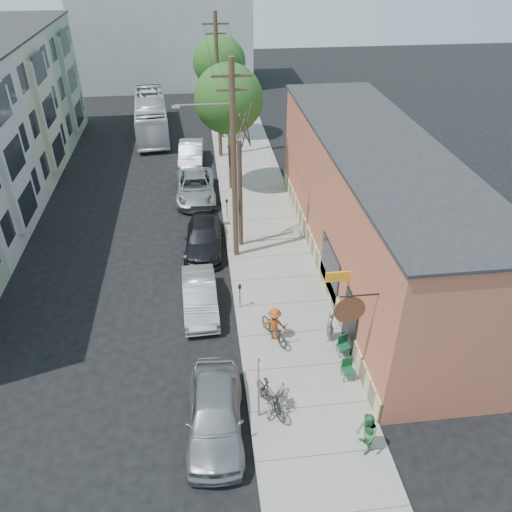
{
  "coord_description": "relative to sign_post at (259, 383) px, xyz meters",
  "views": [
    {
      "loc": [
        0.87,
        -15.76,
        14.72
      ],
      "look_at": [
        3.23,
        4.06,
        1.5
      ],
      "focal_mm": 35.0,
      "sensor_mm": 36.0,
      "label": 1
    }
  ],
  "objects": [
    {
      "name": "sidewalk",
      "position": [
        1.9,
        15.16,
        -1.76
      ],
      "size": [
        4.5,
        58.0,
        0.15
      ],
      "primitive_type": "cube",
      "color": "gray",
      "rests_on": "ground"
    },
    {
      "name": "parking_meter_near",
      "position": [
        -0.1,
        6.14,
        -0.85
      ],
      "size": [
        0.14,
        0.14,
        1.24
      ],
      "color": "slate",
      "rests_on": "sidewalk"
    },
    {
      "name": "patron_grey",
      "position": [
        3.41,
        3.57,
        -0.93
      ],
      "size": [
        0.5,
        0.63,
        1.5
      ],
      "primitive_type": "imported",
      "rotation": [
        0.0,
        0.0,
        -1.85
      ],
      "color": "gray",
      "rests_on": "sidewalk"
    },
    {
      "name": "ground",
      "position": [
        -2.35,
        4.16,
        -1.83
      ],
      "size": [
        120.0,
        120.0,
        0.0
      ],
      "primitive_type": "plane",
      "color": "black"
    },
    {
      "name": "cyclist_bike",
      "position": [
        1.14,
        3.91,
        -1.16
      ],
      "size": [
        1.4,
        2.08,
        1.04
      ],
      "primitive_type": "imported",
      "rotation": [
        0.0,
        0.0,
        0.4
      ],
      "color": "#232326",
      "rests_on": "sidewalk"
    },
    {
      "name": "car_1",
      "position": [
        -1.9,
        6.43,
        -1.12
      ],
      "size": [
        1.65,
        4.36,
        1.42
      ],
      "primitive_type": "imported",
      "rotation": [
        0.0,
        0.0,
        0.03
      ],
      "color": "silver",
      "rests_on": "ground"
    },
    {
      "name": "end_cap_building",
      "position": [
        -4.35,
        46.16,
        4.17
      ],
      "size": [
        18.0,
        8.0,
        12.0
      ],
      "primitive_type": "cube",
      "color": "#B4B3AE",
      "rests_on": "ground"
    },
    {
      "name": "car_4",
      "position": [
        -2.12,
        23.33,
        -1.04
      ],
      "size": [
        1.88,
        4.85,
        1.58
      ],
      "primitive_type": "imported",
      "rotation": [
        0.0,
        0.0,
        -0.04
      ],
      "color": "#B6B6BE",
      "rests_on": "ground"
    },
    {
      "name": "utility_pole_far",
      "position": [
        0.1,
        24.38,
        3.51
      ],
      "size": [
        1.8,
        0.28,
        10.0
      ],
      "color": "#503A28",
      "rests_on": "sidewalk"
    },
    {
      "name": "patron_green",
      "position": [
        3.3,
        -1.8,
        -0.86
      ],
      "size": [
        0.66,
        0.83,
        1.65
      ],
      "primitive_type": "imported",
      "rotation": [
        0.0,
        0.0,
        -1.62
      ],
      "color": "#327F40",
      "rests_on": "sidewalk"
    },
    {
      "name": "parked_bike_a",
      "position": [
        0.46,
        0.27,
        -1.09
      ],
      "size": [
        1.28,
        2.04,
        1.19
      ],
      "primitive_type": "imported",
      "rotation": [
        0.0,
        0.0,
        0.4
      ],
      "color": "black",
      "rests_on": "sidewalk"
    },
    {
      "name": "utility_pole_near",
      "position": [
        0.04,
        10.55,
        3.58
      ],
      "size": [
        3.57,
        0.28,
        10.0
      ],
      "color": "#503A28",
      "rests_on": "sidewalk"
    },
    {
      "name": "car_3",
      "position": [
        -1.9,
        17.78,
        -1.09
      ],
      "size": [
        2.46,
        5.32,
        1.48
      ],
      "primitive_type": "imported",
      "rotation": [
        0.0,
        0.0,
        -0.0
      ],
      "color": "#A0A4A8",
      "rests_on": "ground"
    },
    {
      "name": "cyclist",
      "position": [
        1.14,
        3.91,
        -0.92
      ],
      "size": [
        1.1,
        0.81,
        1.53
      ],
      "primitive_type": "imported",
      "rotation": [
        0.0,
        0.0,
        2.87
      ],
      "color": "#9E4517",
      "rests_on": "sidewalk"
    },
    {
      "name": "bus",
      "position": [
        -5.35,
        30.57,
        -0.36
      ],
      "size": [
        3.27,
        10.74,
        2.95
      ],
      "primitive_type": "imported",
      "rotation": [
        0.0,
        0.0,
        0.08
      ],
      "color": "white",
      "rests_on": "ground"
    },
    {
      "name": "car_0",
      "position": [
        -1.55,
        -0.29,
        -1.02
      ],
      "size": [
        2.17,
        4.88,
        1.63
      ],
      "primitive_type": "imported",
      "rotation": [
        0.0,
        0.0,
        -0.05
      ],
      "color": "gray",
      "rests_on": "ground"
    },
    {
      "name": "tree_leafy_far",
      "position": [
        0.45,
        28.4,
        4.19
      ],
      "size": [
        4.05,
        4.05,
        7.91
      ],
      "color": "#44392C",
      "rests_on": "sidewalk"
    },
    {
      "name": "tree_bare",
      "position": [
        0.45,
        11.53,
        1.28
      ],
      "size": [
        0.24,
        0.24,
        5.93
      ],
      "color": "#44392C",
      "rests_on": "sidewalk"
    },
    {
      "name": "patio_chair_a",
      "position": [
        3.61,
        1.34,
        -1.24
      ],
      "size": [
        0.58,
        0.58,
        0.88
      ],
      "primitive_type": null,
      "rotation": [
        0.0,
        0.0,
        0.18
      ],
      "color": "#144829",
      "rests_on": "sidewalk"
    },
    {
      "name": "cafe_building",
      "position": [
        6.64,
        9.15,
        1.47
      ],
      "size": [
        6.6,
        20.2,
        6.61
      ],
      "color": "#BB6045",
      "rests_on": "ground"
    },
    {
      "name": "parked_bike_b",
      "position": [
        0.67,
        0.36,
        -1.25
      ],
      "size": [
        1.33,
        1.72,
        0.87
      ],
      "primitive_type": "imported",
      "rotation": [
        0.0,
        0.0,
        -0.53
      ],
      "color": "gray",
      "rests_on": "sidewalk"
    },
    {
      "name": "patio_chair_b",
      "position": [
        3.77,
        2.62,
        -1.24
      ],
      "size": [
        0.64,
        0.64,
        0.88
      ],
      "primitive_type": null,
      "rotation": [
        0.0,
        0.0,
        0.36
      ],
      "color": "#144829",
      "rests_on": "sidewalk"
    },
    {
      "name": "parking_meter_far",
      "position": [
        -0.1,
        14.52,
        -0.85
      ],
      "size": [
        0.14,
        0.14,
        1.24
      ],
      "color": "slate",
      "rests_on": "sidewalk"
    },
    {
      "name": "car_2",
      "position": [
        -1.55,
        11.52,
        -1.13
      ],
      "size": [
        2.33,
        5.0,
        1.41
      ],
      "primitive_type": "imported",
      "rotation": [
        0.0,
        0.0,
        -0.07
      ],
      "color": "black",
      "rests_on": "ground"
    },
    {
      "name": "sign_post",
      "position": [
        0.0,
        0.0,
        0.0
      ],
      "size": [
        0.07,
        0.45,
        2.8
      ],
      "color": "slate",
      "rests_on": "sidewalk"
    },
    {
      "name": "tree_leafy_mid",
      "position": [
        0.45,
        18.65,
        4.19
      ],
      "size": [
        4.19,
        4.19,
        7.99
      ],
      "color": "#44392C",
      "rests_on": "sidewalk"
    }
  ]
}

